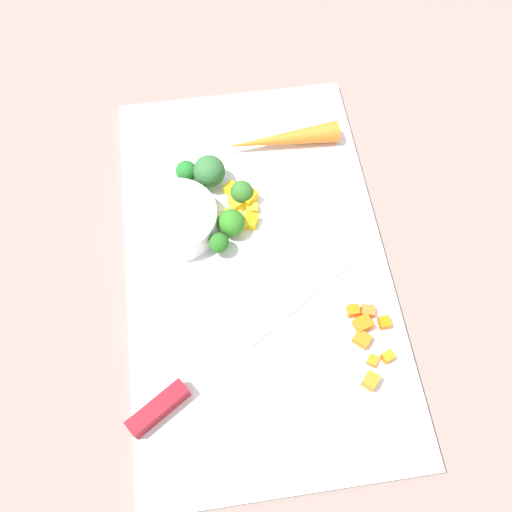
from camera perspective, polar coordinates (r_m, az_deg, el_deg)
The scene contains 25 objects.
ground_plane at distance 0.70m, azimuth 0.00°, elevation -0.80°, with size 4.00×4.00×0.00m, color gray.
cutting_board at distance 0.69m, azimuth 0.00°, elevation -0.59°, with size 0.56×0.33×0.01m, color white.
prep_bowl at distance 0.70m, azimuth -8.37°, elevation 3.78°, with size 0.11×0.11×0.04m, color white.
chef_knife at distance 0.63m, azimuth -5.65°, elevation -12.17°, with size 0.20×0.30×0.02m.
whole_carrot at distance 0.77m, azimuth 2.67°, elevation 12.24°, with size 0.03×0.03×0.16m, color orange.
carrot_dice_0 at distance 0.67m, azimuth 11.73°, elevation -5.73°, with size 0.01×0.02×0.01m, color orange.
carrot_dice_1 at distance 0.66m, azimuth 13.41°, elevation -6.87°, with size 0.01×0.01×0.01m, color orange.
carrot_dice_2 at distance 0.66m, azimuth 10.23°, elevation -5.71°, with size 0.01×0.01×0.01m, color orange.
carrot_dice_3 at distance 0.65m, azimuth 13.75°, elevation -10.29°, with size 0.01×0.01×0.01m, color orange.
carrot_dice_4 at distance 0.66m, azimuth 11.22°, elevation -7.06°, with size 0.02×0.02×0.02m, color orange.
carrot_dice_5 at distance 0.65m, azimuth 11.12°, elevation -8.60°, with size 0.02×0.02×0.01m, color orange.
carrot_dice_6 at distance 0.64m, azimuth 12.01°, elevation -12.78°, with size 0.01×0.02×0.02m, color orange.
carrot_dice_7 at distance 0.65m, azimuth 12.21°, elevation -10.75°, with size 0.01×0.01×0.01m, color orange.
pepper_dice_0 at distance 0.70m, azimuth -0.42°, elevation 3.79°, with size 0.02×0.02×0.01m, color yellow.
pepper_dice_1 at distance 0.72m, azimuth -0.73°, elevation 6.27°, with size 0.02×0.02×0.02m, color yellow.
pepper_dice_2 at distance 0.73m, azimuth -2.63°, elevation 7.09°, with size 0.02×0.02×0.01m, color yellow.
pepper_dice_3 at distance 0.72m, azimuth -2.08°, elevation 5.65°, with size 0.02×0.02×0.02m, color yellow.
pepper_dice_4 at distance 0.71m, azimuth -2.86°, elevation 4.27°, with size 0.01×0.02×0.01m, color yellow.
pepper_dice_5 at distance 0.71m, azimuth -0.39°, elevation 5.01°, with size 0.01×0.01×0.01m, color yellow.
pepper_dice_6 at distance 0.70m, azimuth -1.80°, elevation 3.69°, with size 0.02×0.02×0.02m, color yellow.
broccoli_floret_0 at distance 0.73m, azimuth -4.97°, elevation 8.89°, with size 0.04×0.04×0.05m.
broccoli_floret_1 at distance 0.71m, azimuth -1.53°, elevation 6.77°, with size 0.03×0.03×0.04m.
broccoli_floret_2 at distance 0.69m, azimuth -2.62°, elevation 3.52°, with size 0.04×0.04×0.04m.
broccoli_floret_3 at distance 0.67m, azimuth -3.93°, elevation 1.37°, with size 0.03×0.03×0.03m.
broccoli_floret_4 at distance 0.74m, azimuth -7.38°, elevation 8.86°, with size 0.03×0.03×0.04m.
Camera 1 is at (-0.30, 0.04, 0.63)m, focal length 37.83 mm.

